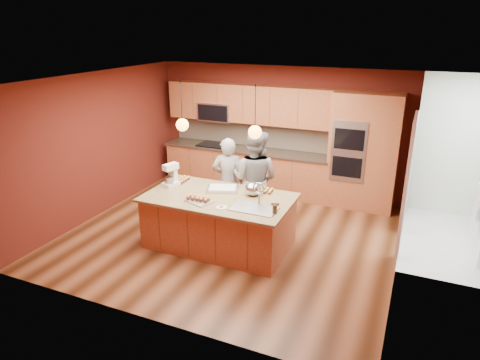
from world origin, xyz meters
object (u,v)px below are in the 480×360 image
at_px(island, 220,221).
at_px(stand_mixer, 171,176).
at_px(mixing_bowl, 253,189).
at_px(person_right, 255,179).
at_px(person_left, 228,181).

relative_size(island, stand_mixer, 6.12).
bearing_deg(island, mixing_bowl, 30.26).
distance_m(person_right, mixing_bowl, 0.69).
relative_size(person_left, stand_mixer, 4.13).
height_order(island, person_left, person_left).
bearing_deg(mixing_bowl, person_left, 139.08).
bearing_deg(stand_mixer, person_right, 50.65).
bearing_deg(mixing_bowl, person_right, 108.71).
relative_size(island, mixing_bowl, 8.91).
bearing_deg(person_right, person_left, 2.21).
height_order(person_left, mixing_bowl, person_left).
bearing_deg(person_left, person_right, 162.08).
xyz_separation_m(stand_mixer, mixing_bowl, (1.46, 0.14, -0.06)).
height_order(person_right, mixing_bowl, person_right).
distance_m(person_left, person_right, 0.54).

